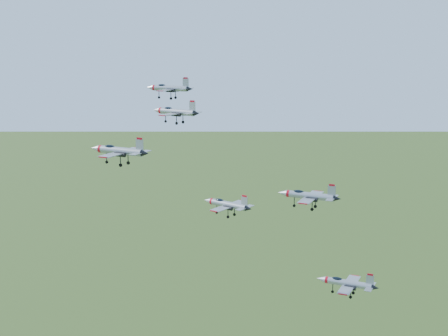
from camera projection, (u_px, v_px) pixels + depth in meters
The scene contains 6 objects.
jet_lead at pixel (169, 88), 154.80m from camera, with size 13.10×10.94×3.50m.
jet_left_high at pixel (175, 112), 131.27m from camera, with size 12.27×10.07×3.29m.
jet_right_high at pixel (119, 150), 114.41m from camera, with size 13.04×10.82×3.48m.
jet_left_low at pixel (308, 195), 130.58m from camera, with size 13.75×11.49×3.68m.
jet_right_low at pixel (227, 204), 120.24m from camera, with size 11.49×9.52×3.07m.
jet_trail at pixel (346, 283), 118.57m from camera, with size 12.11×10.11×3.24m.
Camera 1 is at (73.72, -106.89, 147.11)m, focal length 50.00 mm.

